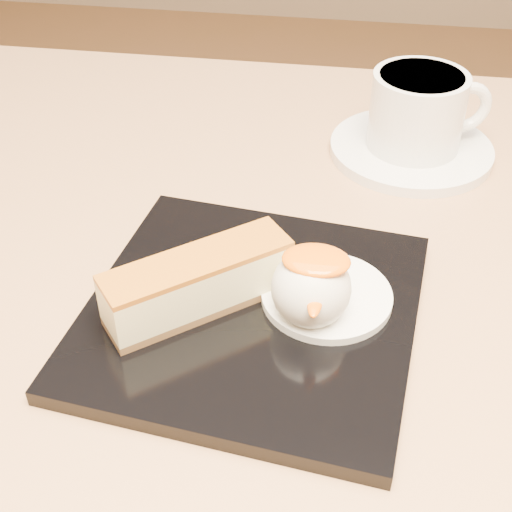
% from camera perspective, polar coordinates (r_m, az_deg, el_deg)
% --- Properties ---
extents(table, '(0.80, 0.80, 0.72)m').
position_cam_1_polar(table, '(0.63, -0.02, -13.61)').
color(table, black).
rests_on(table, ground).
extents(dessert_plate, '(0.24, 0.24, 0.01)m').
position_cam_1_polar(dessert_plate, '(0.49, -0.36, -4.54)').
color(dessert_plate, black).
rests_on(dessert_plate, table).
extents(cheesecake, '(0.12, 0.11, 0.04)m').
position_cam_1_polar(cheesecake, '(0.48, -4.64, -2.14)').
color(cheesecake, brown).
rests_on(cheesecake, dessert_plate).
extents(cream_smear, '(0.09, 0.09, 0.01)m').
position_cam_1_polar(cream_smear, '(0.49, 5.67, -3.19)').
color(cream_smear, white).
rests_on(cream_smear, dessert_plate).
extents(ice_cream_scoop, '(0.05, 0.05, 0.05)m').
position_cam_1_polar(ice_cream_scoop, '(0.46, 4.43, -2.59)').
color(ice_cream_scoop, white).
rests_on(ice_cream_scoop, cream_smear).
extents(mango_sauce, '(0.04, 0.03, 0.01)m').
position_cam_1_polar(mango_sauce, '(0.45, 4.84, -0.34)').
color(mango_sauce, '#FF6A08').
rests_on(mango_sauce, ice_cream_scoop).
extents(mint_sprig, '(0.03, 0.02, 0.00)m').
position_cam_1_polar(mint_sprig, '(0.51, 2.62, -0.73)').
color(mint_sprig, green).
rests_on(mint_sprig, cream_smear).
extents(saucer, '(0.15, 0.15, 0.01)m').
position_cam_1_polar(saucer, '(0.69, 12.28, 8.33)').
color(saucer, white).
rests_on(saucer, table).
extents(coffee_cup, '(0.11, 0.08, 0.07)m').
position_cam_1_polar(coffee_cup, '(0.67, 12.94, 11.35)').
color(coffee_cup, white).
rests_on(coffee_cup, saucer).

